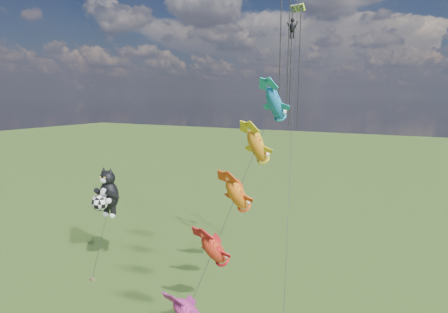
% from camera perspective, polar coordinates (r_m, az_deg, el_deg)
% --- Properties ---
extents(cat_kite_rig, '(2.14, 4.02, 9.46)m').
position_cam_1_polar(cat_kite_rig, '(35.74, -17.45, -5.43)').
color(cat_kite_rig, brown).
rests_on(cat_kite_rig, ground).
extents(fish_windsock_rig, '(2.56, 15.83, 18.24)m').
position_cam_1_polar(fish_windsock_rig, '(21.44, 1.95, -5.86)').
color(fish_windsock_rig, brown).
rests_on(fish_windsock_rig, ground).
extents(parafoil_rig, '(5.46, 16.90, 27.34)m').
position_cam_1_polar(parafoil_rig, '(29.25, 10.32, 17.47)').
color(parafoil_rig, brown).
rests_on(parafoil_rig, ground).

